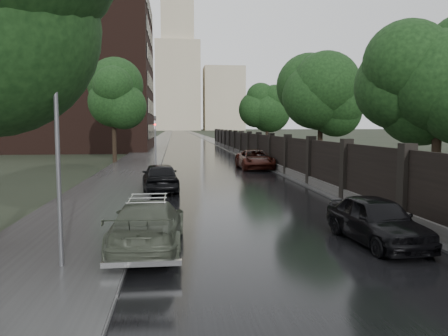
% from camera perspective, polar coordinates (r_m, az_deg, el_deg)
% --- Properties ---
extents(ground, '(800.00, 800.00, 0.00)m').
position_cam_1_polar(ground, '(9.37, 12.27, -14.98)').
color(ground, black).
rests_on(ground, ground).
extents(road, '(8.00, 420.00, 0.02)m').
position_cam_1_polar(road, '(198.34, -5.68, 4.58)').
color(road, black).
rests_on(road, ground).
extents(sidewalk_left, '(4.00, 420.00, 0.16)m').
position_cam_1_polar(sidewalk_left, '(198.35, -7.42, 4.58)').
color(sidewalk_left, '#2D2D2D').
rests_on(sidewalk_left, ground).
extents(verge_right, '(3.00, 420.00, 0.08)m').
position_cam_1_polar(verge_right, '(198.50, -4.09, 4.60)').
color(verge_right, '#2D2D2D').
rests_on(verge_right, ground).
extents(fence_right, '(0.45, 75.72, 2.70)m').
position_cam_1_polar(fence_right, '(41.06, 4.01, 2.39)').
color(fence_right, '#383533').
rests_on(fence_right, ground).
extents(tree_left_far, '(4.25, 4.25, 7.39)m').
position_cam_1_polar(tree_left_far, '(38.69, -14.25, 8.31)').
color(tree_left_far, black).
rests_on(tree_left_far, ground).
extents(tree_right_a, '(4.08, 4.08, 7.01)m').
position_cam_1_polar(tree_right_a, '(19.39, 26.32, 9.96)').
color(tree_right_a, black).
rests_on(tree_right_a, ground).
extents(tree_right_b, '(4.08, 4.08, 7.01)m').
position_cam_1_polar(tree_right_b, '(32.07, 12.54, 8.43)').
color(tree_right_b, black).
rests_on(tree_right_b, ground).
extents(tree_right_c, '(4.08, 4.08, 7.01)m').
position_cam_1_polar(tree_right_c, '(49.43, 5.68, 7.47)').
color(tree_right_c, black).
rests_on(tree_right_c, ground).
extents(lamp_post, '(0.25, 0.12, 5.11)m').
position_cam_1_polar(lamp_post, '(10.13, -20.90, 1.82)').
color(lamp_post, '#59595E').
rests_on(lamp_post, ground).
extents(traffic_light, '(0.16, 0.32, 4.00)m').
position_cam_1_polar(traffic_light, '(33.33, -8.96, 3.99)').
color(traffic_light, '#59595E').
rests_on(traffic_light, ground).
extents(brick_building, '(24.00, 18.00, 20.00)m').
position_cam_1_polar(brick_building, '(62.53, -20.88, 11.37)').
color(brick_building, black).
rests_on(brick_building, ground).
extents(stalinist_tower, '(92.00, 30.00, 159.00)m').
position_cam_1_polar(stalinist_tower, '(310.30, -6.06, 12.02)').
color(stalinist_tower, tan).
rests_on(stalinist_tower, ground).
extents(volga_sedan, '(2.01, 4.56, 1.30)m').
position_cam_1_polar(volga_sedan, '(11.90, -9.88, -7.22)').
color(volga_sedan, '#43493B').
rests_on(volga_sedan, ground).
extents(hatchback_left, '(2.07, 4.40, 1.46)m').
position_cam_1_polar(hatchback_left, '(21.95, -8.33, -1.15)').
color(hatchback_left, black).
rests_on(hatchback_left, ground).
extents(car_right_near, '(1.87, 4.01, 1.33)m').
position_cam_1_polar(car_right_near, '(12.88, 19.33, -6.43)').
color(car_right_near, black).
rests_on(car_right_near, ground).
extents(car_right_far, '(2.46, 5.23, 1.44)m').
position_cam_1_polar(car_right_far, '(33.10, 4.06, 1.13)').
color(car_right_far, '#33100B').
rests_on(car_right_far, ground).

